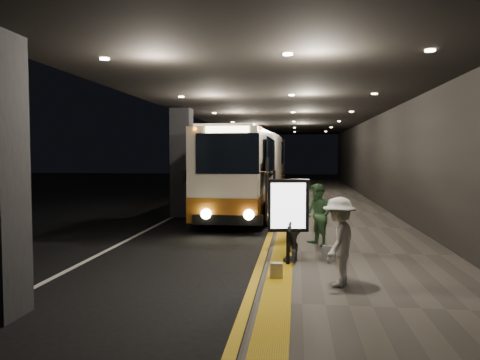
# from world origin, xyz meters

# --- Properties ---
(ground) EXTENTS (90.00, 90.00, 0.00)m
(ground) POSITION_xyz_m (0.00, 0.00, 0.00)
(ground) COLOR black
(lane_line_white) EXTENTS (0.12, 50.00, 0.01)m
(lane_line_white) POSITION_xyz_m (-1.80, 5.00, 0.01)
(lane_line_white) COLOR silver
(lane_line_white) RESTS_ON ground
(kerb_stripe_yellow) EXTENTS (0.18, 50.00, 0.01)m
(kerb_stripe_yellow) POSITION_xyz_m (2.35, 5.00, 0.01)
(kerb_stripe_yellow) COLOR gold
(kerb_stripe_yellow) RESTS_ON ground
(sidewalk) EXTENTS (4.50, 50.00, 0.15)m
(sidewalk) POSITION_xyz_m (4.75, 5.00, 0.07)
(sidewalk) COLOR #514C44
(sidewalk) RESTS_ON ground
(tactile_strip) EXTENTS (0.50, 50.00, 0.01)m
(tactile_strip) POSITION_xyz_m (2.85, 5.00, 0.16)
(tactile_strip) COLOR gold
(tactile_strip) RESTS_ON sidewalk
(terminal_wall) EXTENTS (0.10, 50.00, 6.00)m
(terminal_wall) POSITION_xyz_m (7.00, 5.00, 3.00)
(terminal_wall) COLOR black
(terminal_wall) RESTS_ON ground
(support_columns) EXTENTS (0.80, 24.80, 4.40)m
(support_columns) POSITION_xyz_m (-1.50, 4.00, 2.20)
(support_columns) COLOR black
(support_columns) RESTS_ON ground
(canopy) EXTENTS (9.00, 50.00, 0.40)m
(canopy) POSITION_xyz_m (2.50, 5.00, 4.60)
(canopy) COLOR black
(canopy) RESTS_ON support_columns
(coach_main) EXTENTS (2.66, 11.07, 3.43)m
(coach_main) POSITION_xyz_m (1.04, 5.06, 1.64)
(coach_main) COLOR beige
(coach_main) RESTS_ON ground
(coach_second) EXTENTS (2.60, 11.82, 3.71)m
(coach_second) POSITION_xyz_m (0.88, 18.22, 1.78)
(coach_second) COLOR beige
(coach_second) RESTS_ON ground
(passenger_boarding) EXTENTS (0.41, 0.61, 1.64)m
(passenger_boarding) POSITION_xyz_m (2.98, -1.41, 0.97)
(passenger_boarding) COLOR #C25A69
(passenger_boarding) RESTS_ON sidewalk
(passenger_waiting_green) EXTENTS (0.84, 0.93, 1.63)m
(passenger_waiting_green) POSITION_xyz_m (3.73, -2.39, 0.97)
(passenger_waiting_green) COLOR #386539
(passenger_waiting_green) RESTS_ON sidewalk
(passenger_waiting_white) EXTENTS (0.83, 1.16, 1.63)m
(passenger_waiting_white) POSITION_xyz_m (3.95, -6.11, 0.96)
(passenger_waiting_white) COLOR beige
(passenger_waiting_white) RESTS_ON sidewalk
(passenger_waiting_grey) EXTENTS (0.62, 0.99, 1.58)m
(passenger_waiting_grey) POSITION_xyz_m (3.10, -4.27, 0.94)
(passenger_waiting_grey) COLOR #424246
(passenger_waiting_grey) RESTS_ON sidewalk
(bag_polka) EXTENTS (0.30, 0.17, 0.34)m
(bag_polka) POSITION_xyz_m (3.90, -4.09, 0.32)
(bag_polka) COLOR black
(bag_polka) RESTS_ON sidewalk
(bag_plain) EXTENTS (0.26, 0.17, 0.30)m
(bag_plain) POSITION_xyz_m (2.80, -5.77, 0.30)
(bag_plain) COLOR #B2A9A7
(bag_plain) RESTS_ON sidewalk
(info_sign) EXTENTS (0.89, 0.21, 1.86)m
(info_sign) POSITION_xyz_m (3.00, -4.60, 1.41)
(info_sign) COLOR black
(info_sign) RESTS_ON sidewalk
(stanchion_post) EXTENTS (0.05, 0.05, 1.16)m
(stanchion_post) POSITION_xyz_m (3.02, -3.34, 0.73)
(stanchion_post) COLOR black
(stanchion_post) RESTS_ON sidewalk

